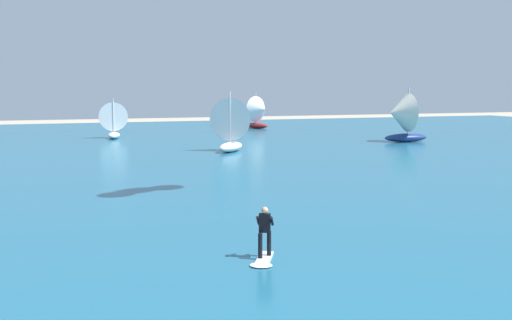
{
  "coord_description": "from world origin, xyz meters",
  "views": [
    {
      "loc": [
        -7.82,
        -5.01,
        5.52
      ],
      "look_at": [
        -0.19,
        15.31,
        3.03
      ],
      "focal_mm": 44.22,
      "sensor_mm": 36.0,
      "label": 1
    }
  ],
  "objects": [
    {
      "name": "ocean",
      "position": [
        0.0,
        51.16,
        0.05
      ],
      "size": [
        160.0,
        90.0,
        0.1
      ],
      "primitive_type": "cube",
      "color": "#1E607F",
      "rests_on": "ground"
    },
    {
      "name": "kitesurfer",
      "position": [
        -0.74,
        13.14,
        0.7
      ],
      "size": [
        1.42,
        1.99,
        1.67
      ],
      "color": "white",
      "rests_on": "ocean"
    },
    {
      "name": "sailboat_anchored_offshore",
      "position": [
        27.89,
        48.96,
        2.62
      ],
      "size": [
        4.73,
        4.02,
        5.51
      ],
      "color": "navy",
      "rests_on": "ocean"
    },
    {
      "name": "sailboat_trailing",
      "position": [
        1.74,
        64.36,
        2.1
      ],
      "size": [
        3.37,
        3.87,
        4.37
      ],
      "color": "white",
      "rests_on": "ocean"
    },
    {
      "name": "sailboat_heeled_over",
      "position": [
        9.39,
        46.52,
        2.46
      ],
      "size": [
        4.37,
        4.63,
        5.15
      ],
      "color": "white",
      "rests_on": "ocean"
    },
    {
      "name": "sailboat_mid_left",
      "position": [
        22.28,
        73.85,
        2.32
      ],
      "size": [
        3.85,
        4.3,
        4.84
      ],
      "color": "maroon",
      "rests_on": "ocean"
    }
  ]
}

